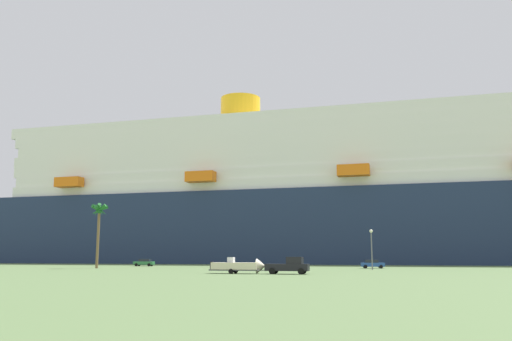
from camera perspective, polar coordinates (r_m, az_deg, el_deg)
The scene contains 8 objects.
ground_plane at distance 120.71m, azimuth 2.63°, elevation -10.22°, with size 600.00×600.00×0.00m, color #567042.
cruise_ship at distance 151.53m, azimuth 10.97°, elevation -3.20°, with size 277.64×41.39×57.80m.
pickup_truck at distance 69.76m, azimuth 3.58°, elevation -10.20°, with size 5.60×2.28×2.20m.
small_boat_on_trailer at distance 71.23m, azimuth -1.61°, elevation -10.26°, with size 8.68×2.39×2.15m.
palm_tree at distance 104.63m, azimuth -16.52°, elevation -4.56°, with size 3.29×3.45×12.10m.
street_lamp at distance 92.02m, azimuth 12.31°, elevation -7.59°, with size 0.56×0.56×6.72m.
parked_car_green_wagon at distance 120.80m, azimuth -11.92°, elevation -9.64°, with size 4.58×2.44×1.58m.
parked_car_blue_suv at distance 101.38m, azimuth 12.41°, elevation -9.77°, with size 4.44×2.41×1.58m.
Camera 1 is at (24.00, -88.27, 2.44)m, focal length 37.20 mm.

